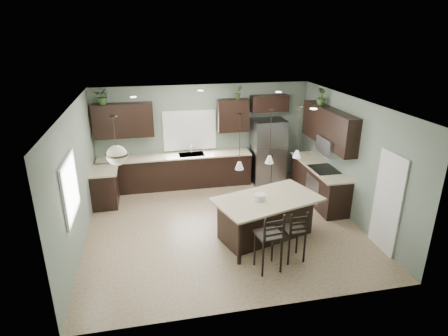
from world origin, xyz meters
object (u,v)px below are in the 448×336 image
bar_stool_left (268,241)px  bar_stool_center (294,234)px  serving_dish (260,197)px  kitchen_island (267,218)px  plant_back_left (103,96)px  refrigerator (268,152)px

bar_stool_left → bar_stool_center: bearing=12.1°
serving_dish → kitchen_island: bearing=17.4°
kitchen_island → plant_back_left: bearing=119.0°
kitchen_island → serving_dish: (-0.19, -0.06, 0.53)m
refrigerator → kitchen_island: refrigerator is taller
kitchen_island → bar_stool_left: size_ratio=1.79×
serving_dish → plant_back_left: 4.87m
refrigerator → bar_stool_left: refrigerator is taller
refrigerator → bar_stool_left: size_ratio=1.54×
refrigerator → serving_dish: (-1.16, -3.03, 0.07)m
bar_stool_left → serving_dish: bearing=75.2°
bar_stool_center → refrigerator: bearing=76.0°
refrigerator → bar_stool_center: 3.92m
kitchen_island → bar_stool_center: bar_stool_center is taller
serving_dish → plant_back_left: bearing=134.2°
kitchen_island → bar_stool_center: 0.91m
refrigerator → kitchen_island: (-0.97, -2.97, -0.46)m
bar_stool_left → kitchen_island: bearing=65.8°
serving_dish → plant_back_left: plant_back_left is taller
refrigerator → bar_stool_center: bearing=-100.5°
kitchen_island → serving_dish: serving_dish is taller
refrigerator → bar_stool_left: (-1.29, -4.04, -0.32)m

